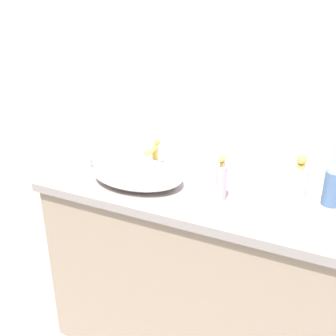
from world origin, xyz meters
The scene contains 9 objects.
bathroom_wall_rear centered at (0.00, 0.73, 1.30)m, with size 6.00×0.06×2.60m, color silver.
vanity_counter centered at (-0.05, 0.43, 0.44)m, with size 1.35×0.52×0.88m.
wall_mirror_panel centered at (-0.05, 0.69, 1.50)m, with size 1.26×0.01×1.24m, color #B2BCC6.
sink_basin centered at (-0.31, 0.37, 0.92)m, with size 0.41×0.29×0.08m, color white.
faucet centered at (-0.31, 0.54, 0.96)m, with size 0.03×0.12×0.14m.
soap_dispenser centered at (0.07, 0.38, 0.96)m, with size 0.04×0.04×0.19m.
lotion_bottle centered at (0.47, 0.53, 0.95)m, with size 0.07×0.07×0.16m.
perfume_bottle centered at (0.34, 0.50, 0.96)m, with size 0.07×0.07×0.20m.
candle_jar centered at (-0.60, 0.41, 0.90)m, with size 0.05×0.05×0.04m, color silver.
Camera 1 is at (0.50, -1.01, 1.66)m, focal length 43.75 mm.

